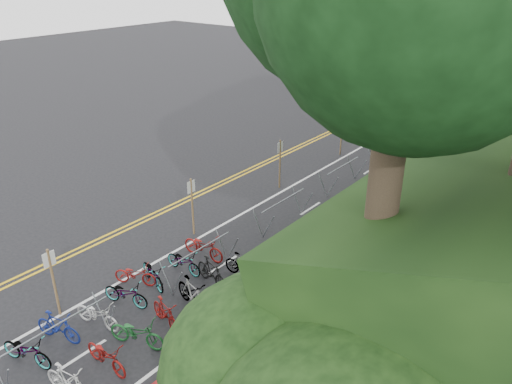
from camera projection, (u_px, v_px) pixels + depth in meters
ground at (81, 284)px, 17.57m from camera, size 120.00×120.00×0.00m
road_markings at (269, 193)px, 24.34m from camera, size 7.47×80.00×0.01m
red_curb at (382, 208)px, 22.79m from camera, size 0.25×28.00×0.10m
bike_rack_front at (56, 334)px, 13.92m from camera, size 1.14×3.40×1.16m
bike_racks_rest at (343, 171)px, 24.69m from camera, size 1.14×23.00×1.17m
signpost_near at (53, 278)px, 15.46m from camera, size 0.08×0.40×2.43m
signposts_rest at (313, 145)px, 26.51m from camera, size 0.08×18.40×2.50m
bike_front at (135, 274)px, 17.38m from camera, size 1.16×1.63×0.82m
bike_valet at (147, 300)px, 15.96m from camera, size 3.13×8.94×1.09m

